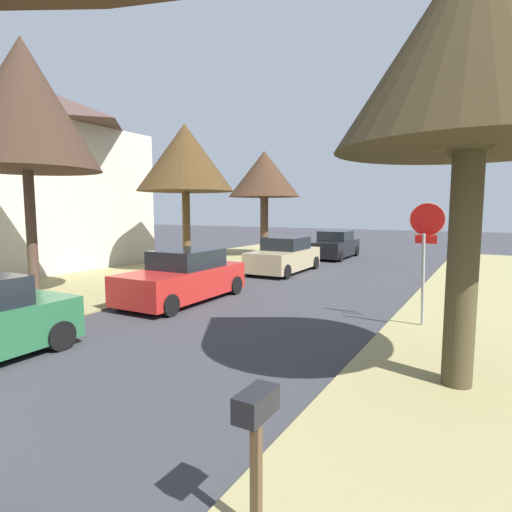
{
  "coord_description": "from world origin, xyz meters",
  "views": [
    {
      "loc": [
        5.73,
        0.91,
        2.8
      ],
      "look_at": [
        0.9,
        9.29,
        1.72
      ],
      "focal_mm": 28.96,
      "sensor_mm": 36.0,
      "label": 1
    }
  ],
  "objects_px": {
    "street_tree_left_mid_b": "(185,158)",
    "street_tree_left_far": "(264,175)",
    "parked_sedan_tan": "(284,256)",
    "parked_sedan_red": "(184,278)",
    "curbside_mailbox": "(256,421)",
    "stop_sign_far": "(426,237)",
    "parked_sedan_black": "(334,246)",
    "street_tree_right_mid_a": "(475,44)",
    "street_tree_left_mid_a": "(24,105)"
  },
  "relations": [
    {
      "from": "street_tree_left_mid_a",
      "to": "street_tree_left_mid_b",
      "type": "xyz_separation_m",
      "value": [
        -0.03,
        7.3,
        -0.76
      ]
    },
    {
      "from": "street_tree_right_mid_a",
      "to": "parked_sedan_red",
      "type": "bearing_deg",
      "value": 160.69
    },
    {
      "from": "parked_sedan_red",
      "to": "curbside_mailbox",
      "type": "bearing_deg",
      "value": -46.61
    },
    {
      "from": "street_tree_left_mid_a",
      "to": "street_tree_left_mid_b",
      "type": "relative_size",
      "value": 1.18
    },
    {
      "from": "stop_sign_far",
      "to": "street_tree_left_far",
      "type": "xyz_separation_m",
      "value": [
        -10.52,
        11.26,
        2.68
      ]
    },
    {
      "from": "parked_sedan_black",
      "to": "parked_sedan_red",
      "type": "bearing_deg",
      "value": -90.83
    },
    {
      "from": "stop_sign_far",
      "to": "parked_sedan_black",
      "type": "xyz_separation_m",
      "value": [
        -6.64,
        12.73,
        -1.44
      ]
    },
    {
      "from": "street_tree_left_far",
      "to": "street_tree_left_mid_b",
      "type": "bearing_deg",
      "value": -92.03
    },
    {
      "from": "street_tree_right_mid_a",
      "to": "street_tree_left_mid_a",
      "type": "relative_size",
      "value": 0.87
    },
    {
      "from": "parked_sedan_black",
      "to": "street_tree_left_far",
      "type": "bearing_deg",
      "value": -159.25
    },
    {
      "from": "street_tree_left_mid_b",
      "to": "street_tree_left_far",
      "type": "relative_size",
      "value": 1.06
    },
    {
      "from": "street_tree_left_mid_a",
      "to": "parked_sedan_black",
      "type": "distance_m",
      "value": 16.99
    },
    {
      "from": "street_tree_left_mid_b",
      "to": "curbside_mailbox",
      "type": "xyz_separation_m",
      "value": [
        10.5,
        -11.88,
        -4.03
      ]
    },
    {
      "from": "street_tree_left_far",
      "to": "parked_sedan_red",
      "type": "xyz_separation_m",
      "value": [
        3.68,
        -11.84,
        -4.12
      ]
    },
    {
      "from": "stop_sign_far",
      "to": "parked_sedan_black",
      "type": "distance_m",
      "value": 14.43
    },
    {
      "from": "street_tree_right_mid_a",
      "to": "parked_sedan_black",
      "type": "bearing_deg",
      "value": 115.4
    },
    {
      "from": "stop_sign_far",
      "to": "parked_sedan_black",
      "type": "relative_size",
      "value": 0.66
    },
    {
      "from": "street_tree_left_far",
      "to": "parked_sedan_tan",
      "type": "xyz_separation_m",
      "value": [
        3.76,
        -4.96,
        -4.12
      ]
    },
    {
      "from": "parked_sedan_red",
      "to": "parked_sedan_black",
      "type": "relative_size",
      "value": 1.0
    },
    {
      "from": "street_tree_left_mid_b",
      "to": "curbside_mailbox",
      "type": "bearing_deg",
      "value": -48.53
    },
    {
      "from": "stop_sign_far",
      "to": "street_tree_right_mid_a",
      "type": "distance_m",
      "value": 4.59
    },
    {
      "from": "stop_sign_far",
      "to": "street_tree_left_far",
      "type": "distance_m",
      "value": 15.64
    },
    {
      "from": "street_tree_right_mid_a",
      "to": "curbside_mailbox",
      "type": "height_order",
      "value": "street_tree_right_mid_a"
    },
    {
      "from": "street_tree_left_mid_b",
      "to": "street_tree_left_far",
      "type": "distance_m",
      "value": 6.92
    },
    {
      "from": "stop_sign_far",
      "to": "street_tree_left_mid_b",
      "type": "relative_size",
      "value": 0.45
    },
    {
      "from": "street_tree_right_mid_a",
      "to": "curbside_mailbox",
      "type": "xyz_separation_m",
      "value": [
        -1.24,
        -4.21,
        -4.13
      ]
    },
    {
      "from": "street_tree_left_mid_b",
      "to": "parked_sedan_black",
      "type": "height_order",
      "value": "street_tree_left_mid_b"
    },
    {
      "from": "street_tree_left_far",
      "to": "street_tree_left_mid_a",
      "type": "bearing_deg",
      "value": -90.86
    },
    {
      "from": "street_tree_left_mid_a",
      "to": "street_tree_left_far",
      "type": "distance_m",
      "value": 14.24
    },
    {
      "from": "street_tree_left_far",
      "to": "curbside_mailbox",
      "type": "relative_size",
      "value": 4.87
    },
    {
      "from": "street_tree_left_mid_a",
      "to": "parked_sedan_red",
      "type": "distance_m",
      "value": 6.86
    },
    {
      "from": "parked_sedan_tan",
      "to": "curbside_mailbox",
      "type": "height_order",
      "value": "parked_sedan_tan"
    },
    {
      "from": "street_tree_left_mid_a",
      "to": "street_tree_left_mid_b",
      "type": "bearing_deg",
      "value": 90.25
    },
    {
      "from": "street_tree_left_far",
      "to": "parked_sedan_red",
      "type": "bearing_deg",
      "value": -72.71
    },
    {
      "from": "street_tree_right_mid_a",
      "to": "street_tree_left_far",
      "type": "distance_m",
      "value": 18.57
    },
    {
      "from": "street_tree_left_mid_b",
      "to": "parked_sedan_black",
      "type": "bearing_deg",
      "value": 63.79
    },
    {
      "from": "parked_sedan_red",
      "to": "parked_sedan_black",
      "type": "height_order",
      "value": "same"
    },
    {
      "from": "stop_sign_far",
      "to": "street_tree_left_mid_a",
      "type": "bearing_deg",
      "value": -164.66
    },
    {
      "from": "street_tree_right_mid_a",
      "to": "parked_sedan_black",
      "type": "relative_size",
      "value": 1.52
    },
    {
      "from": "stop_sign_far",
      "to": "street_tree_right_mid_a",
      "type": "bearing_deg",
      "value": -73.57
    },
    {
      "from": "parked_sedan_red",
      "to": "parked_sedan_tan",
      "type": "height_order",
      "value": "same"
    },
    {
      "from": "street_tree_left_mid_b",
      "to": "parked_sedan_tan",
      "type": "relative_size",
      "value": 1.48
    },
    {
      "from": "street_tree_left_mid_a",
      "to": "street_tree_left_far",
      "type": "relative_size",
      "value": 1.25
    },
    {
      "from": "parked_sedan_red",
      "to": "parked_sedan_black",
      "type": "xyz_separation_m",
      "value": [
        0.19,
        13.31,
        0.0
      ]
    },
    {
      "from": "street_tree_left_far",
      "to": "parked_sedan_tan",
      "type": "relative_size",
      "value": 1.39
    },
    {
      "from": "street_tree_left_mid_a",
      "to": "parked_sedan_tan",
      "type": "relative_size",
      "value": 1.74
    },
    {
      "from": "street_tree_right_mid_a",
      "to": "parked_sedan_black",
      "type": "xyz_separation_m",
      "value": [
        -7.62,
        16.05,
        -4.46
      ]
    },
    {
      "from": "parked_sedan_black",
      "to": "street_tree_right_mid_a",
      "type": "bearing_deg",
      "value": -64.6
    },
    {
      "from": "street_tree_left_mid_a",
      "to": "street_tree_left_far",
      "type": "xyz_separation_m",
      "value": [
        0.21,
        14.2,
        -1.01
      ]
    },
    {
      "from": "stop_sign_far",
      "to": "street_tree_left_mid_b",
      "type": "height_order",
      "value": "street_tree_left_mid_b"
    }
  ]
}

